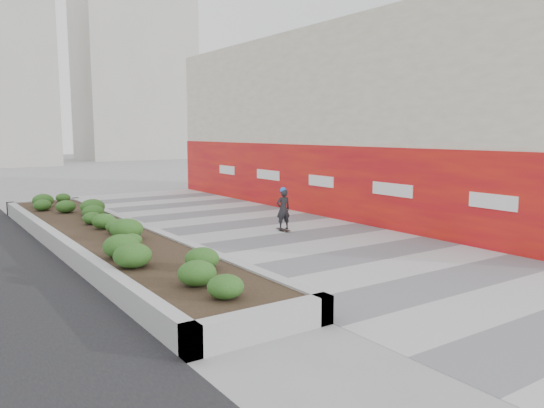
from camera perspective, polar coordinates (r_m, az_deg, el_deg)
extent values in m
plane|color=gray|center=(14.25, 13.58, -6.91)|extent=(160.00, 160.00, 0.00)
cube|color=#A8A8AD|center=(16.34, 5.74, -4.82)|extent=(8.00, 36.00, 0.01)
cube|color=beige|center=(25.10, 9.33, 8.68)|extent=(6.00, 24.00, 8.00)
cube|color=red|center=(23.23, 3.86, 2.67)|extent=(0.12, 24.00, 3.00)
cube|color=#9E9EA0|center=(9.36, -1.10, -12.77)|extent=(3.00, 0.30, 0.55)
cube|color=#9E9EA0|center=(25.70, -23.30, -0.21)|extent=(3.00, 0.30, 0.55)
cube|color=#9E9EA0|center=(16.87, -21.93, -4.02)|extent=(0.30, 18.00, 0.55)
cube|color=#9E9EA0|center=(17.62, -13.33, -3.18)|extent=(0.30, 18.00, 0.55)
cube|color=#2D2116|center=(17.20, -17.53, -3.68)|extent=(2.40, 17.40, 0.50)
cube|color=#ADAAA3|center=(74.14, -14.62, 14.07)|extent=(14.00, 10.00, 24.00)
cylinder|color=#595654|center=(16.66, 7.06, -4.61)|extent=(0.44, 0.44, 0.01)
cube|color=black|center=(19.11, 1.21, -2.76)|extent=(0.27, 0.74, 0.02)
imported|color=#232428|center=(18.99, 1.21, -0.58)|extent=(0.58, 0.43, 1.45)
sphere|color=blue|center=(18.91, 1.22, 1.48)|extent=(0.23, 0.23, 0.23)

